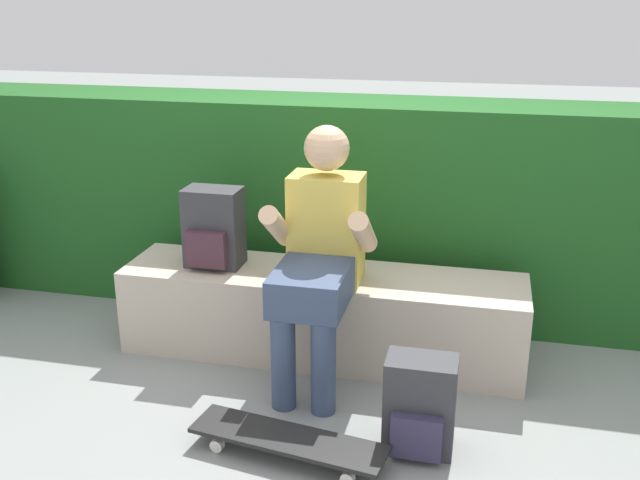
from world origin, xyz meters
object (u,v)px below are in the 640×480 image
skateboard_near_person (288,440)px  bench_main (322,314)px  backpack_on_bench (213,229)px  person_skater (320,250)px  backpack_on_ground (420,406)px

skateboard_near_person → bench_main: bearing=94.3°
backpack_on_bench → bench_main: bearing=1.0°
bench_main → person_skater: person_skater is taller
skateboard_near_person → person_skater: bearing=92.3°
skateboard_near_person → backpack_on_bench: 1.21m
skateboard_near_person → backpack_on_ground: bearing=19.1°
backpack_on_bench → skateboard_near_person: bearing=-54.6°
bench_main → backpack_on_ground: (0.56, -0.71, -0.02)m
backpack_on_ground → backpack_on_bench: bearing=147.9°
backpack_on_bench → backpack_on_ground: bearing=-32.1°
person_skater → backpack_on_bench: size_ratio=2.97×
bench_main → person_skater: 0.47m
bench_main → backpack_on_bench: size_ratio=5.01×
person_skater → backpack_on_ground: person_skater is taller
person_skater → backpack_on_bench: bearing=160.9°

